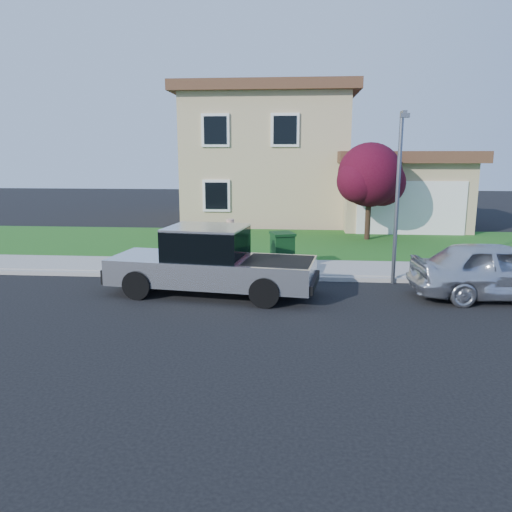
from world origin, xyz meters
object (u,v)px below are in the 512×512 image
(ornamental_tree, at_px, (371,178))
(street_lamp, at_px, (398,188))
(woman, at_px, (231,253))
(sedan, at_px, (499,270))
(trash_bin, at_px, (282,250))
(pickup_truck, at_px, (211,263))

(ornamental_tree, height_order, street_lamp, street_lamp)
(woman, height_order, sedan, woman)
(trash_bin, bearing_deg, ornamental_tree, 41.89)
(pickup_truck, distance_m, sedan, 7.13)
(pickup_truck, distance_m, woman, 1.24)
(street_lamp, bearing_deg, ornamental_tree, 90.42)
(woman, relative_size, ornamental_tree, 0.46)
(woman, bearing_deg, street_lamp, -160.76)
(trash_bin, bearing_deg, woman, -152.78)
(woman, bearing_deg, pickup_truck, 90.72)
(pickup_truck, height_order, street_lamp, street_lamp)
(sedan, bearing_deg, woman, 77.43)
(ornamental_tree, bearing_deg, trash_bin, -120.38)
(woman, distance_m, street_lamp, 4.83)
(sedan, bearing_deg, pickup_truck, 87.36)
(woman, relative_size, street_lamp, 0.39)
(street_lamp, bearing_deg, pickup_truck, -161.31)
(ornamental_tree, distance_m, street_lamp, 6.85)
(sedan, xyz_separation_m, trash_bin, (-5.41, 2.41, -0.03))
(woman, height_order, street_lamp, street_lamp)
(woman, distance_m, ornamental_tree, 8.68)
(woman, height_order, trash_bin, woman)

